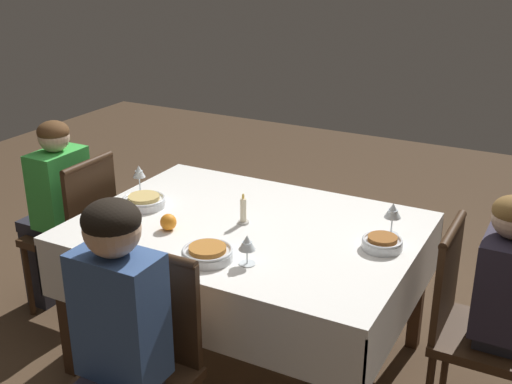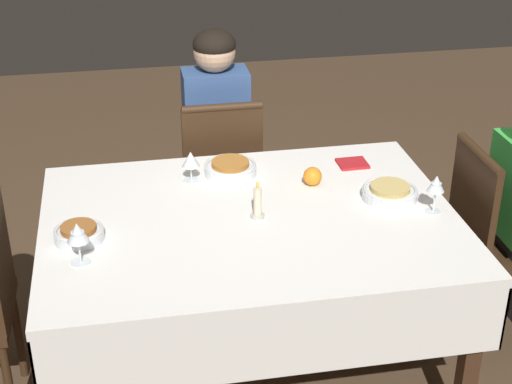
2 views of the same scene
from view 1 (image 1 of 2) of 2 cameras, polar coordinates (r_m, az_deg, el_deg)
name	(u,v)px [view 1 (image 1 of 2)]	position (r m, az deg, el deg)	size (l,w,h in m)	color
ground_plane	(248,358)	(3.29, -0.68, -14.51)	(8.00, 8.00, 0.00)	#4C3826
dining_table	(248,241)	(2.96, -0.73, -4.36)	(1.52, 1.11, 0.73)	white
chair_south	(143,361)	(2.45, -10.02, -14.60)	(0.39, 0.39, 0.91)	#382314
chair_west	(78,228)	(3.54, -15.53, -3.13)	(0.39, 0.39, 0.91)	#382314
chair_east	(471,322)	(2.77, 18.54, -10.87)	(0.39, 0.39, 0.91)	#382314
person_adult_denim	(113,345)	(2.27, -12.62, -13.13)	(0.30, 0.34, 1.18)	#383342
person_child_green	(54,208)	(3.61, -17.50, -1.34)	(0.33, 0.30, 1.08)	#282833
bowl_south	(208,253)	(2.62, -4.33, -5.42)	(0.21, 0.21, 0.06)	silver
wine_glass_south	(247,244)	(2.54, -0.80, -4.64)	(0.07, 0.07, 0.13)	white
bowl_west	(144,201)	(3.16, -9.93, -0.79)	(0.21, 0.21, 0.06)	silver
wine_glass_west	(139,173)	(3.30, -10.37, 1.71)	(0.06, 0.06, 0.15)	white
bowl_east	(382,243)	(2.75, 11.15, -4.44)	(0.17, 0.17, 0.06)	silver
wine_glass_east	(393,212)	(2.85, 12.07, -1.73)	(0.07, 0.07, 0.15)	white
candle_centerpiece	(243,212)	(2.92, -1.14, -1.82)	(0.05, 0.05, 0.15)	beige
orange_fruit	(168,222)	(2.89, -7.80, -2.67)	(0.07, 0.07, 0.07)	orange
napkin_red_folded	(110,232)	(2.92, -12.83, -3.45)	(0.12, 0.11, 0.01)	red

